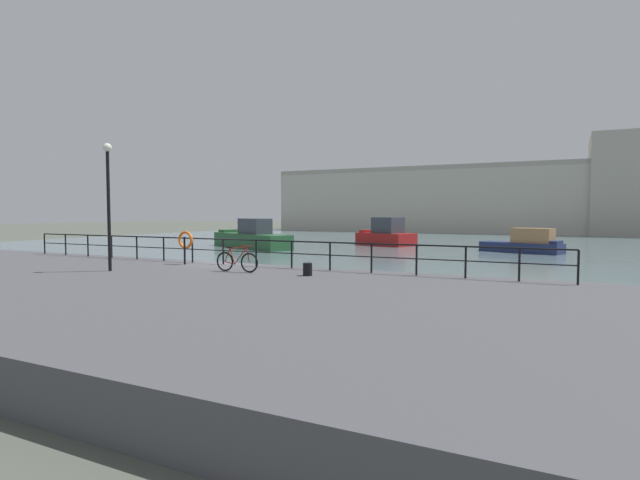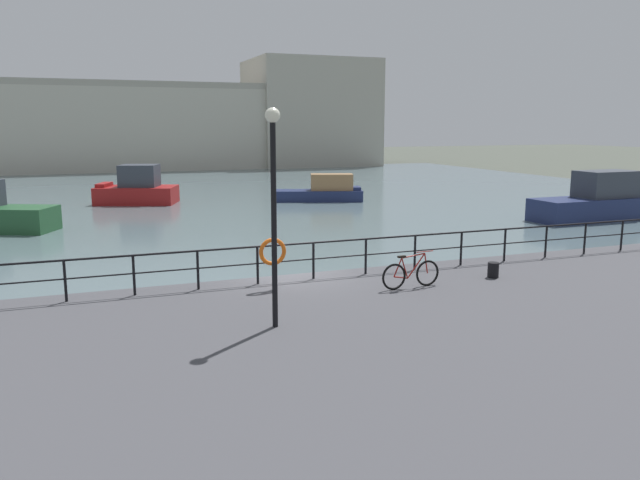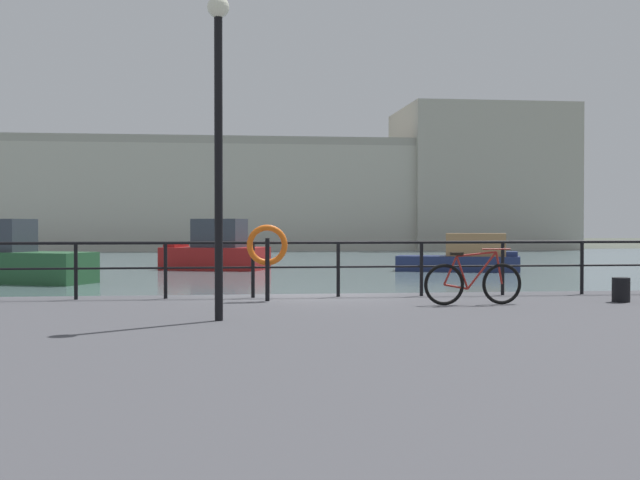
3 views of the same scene
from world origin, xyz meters
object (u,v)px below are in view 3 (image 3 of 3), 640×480
object	(u,v)px
moored_blue_motorboat	(465,257)
quay_lamp_post	(218,114)
moored_red_daysailer	(216,251)
mooring_bollard	(621,290)
life_ring_stand	(267,248)
harbor_building	(308,194)
parked_bicycle	(473,283)

from	to	relation	value
moored_blue_motorboat	quay_lamp_post	distance (m)	31.05
moored_red_daysailer	mooring_bollard	size ratio (longest dim) A/B	13.29
life_ring_stand	quay_lamp_post	xyz separation A→B (m)	(-0.88, -3.08, 2.02)
moored_red_daysailer	life_ring_stand	bearing A→B (deg)	112.31
harbor_building	life_ring_stand	bearing A→B (deg)	-96.80
mooring_bollard	life_ring_stand	size ratio (longest dim) A/B	0.31
parked_bicycle	life_ring_stand	distance (m)	3.76
moored_blue_motorboat	parked_bicycle	world-z (taller)	parked_bicycle
moored_blue_motorboat	life_ring_stand	world-z (taller)	life_ring_stand
moored_red_daysailer	moored_blue_motorboat	size ratio (longest dim) A/B	0.92
moored_red_daysailer	mooring_bollard	bearing A→B (deg)	124.23
moored_blue_motorboat	life_ring_stand	size ratio (longest dim) A/B	4.53
harbor_building	moored_red_daysailer	distance (m)	36.41
mooring_bollard	parked_bicycle	bearing A→B (deg)	-175.95
parked_bicycle	quay_lamp_post	size ratio (longest dim) A/B	0.38
moored_red_daysailer	life_ring_stand	distance (m)	28.51
harbor_building	parked_bicycle	size ratio (longest dim) A/B	35.14
mooring_bollard	life_ring_stand	bearing A→B (deg)	170.82
parked_bicycle	harbor_building	bearing A→B (deg)	83.68
harbor_building	moored_blue_motorboat	bearing A→B (deg)	-84.38
harbor_building	moored_blue_motorboat	xyz separation A→B (m)	(3.77, -38.32, -4.57)
harbor_building	quay_lamp_post	xyz separation A→B (m)	(-8.47, -66.67, -1.34)
moored_red_daysailer	quay_lamp_post	xyz separation A→B (m)	(0.11, -31.56, 2.96)
parked_bicycle	life_ring_stand	bearing A→B (deg)	158.08
parked_bicycle	mooring_bollard	world-z (taller)	parked_bicycle
harbor_building	life_ring_stand	world-z (taller)	harbor_building
parked_bicycle	quay_lamp_post	distance (m)	5.43
parked_bicycle	moored_blue_motorboat	bearing A→B (deg)	70.77
harbor_building	parked_bicycle	bearing A→B (deg)	-93.60
life_ring_stand	mooring_bollard	bearing A→B (deg)	-9.18
moored_blue_motorboat	quay_lamp_post	bearing A→B (deg)	-94.17
moored_red_daysailer	mooring_bollard	distance (m)	30.39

